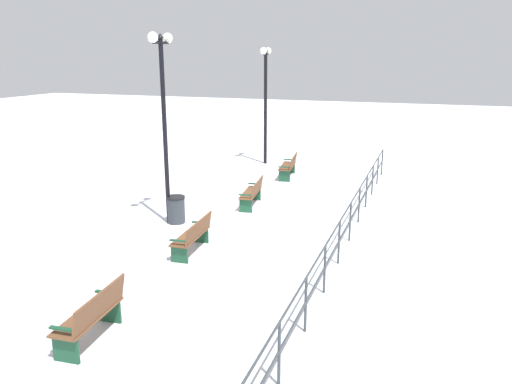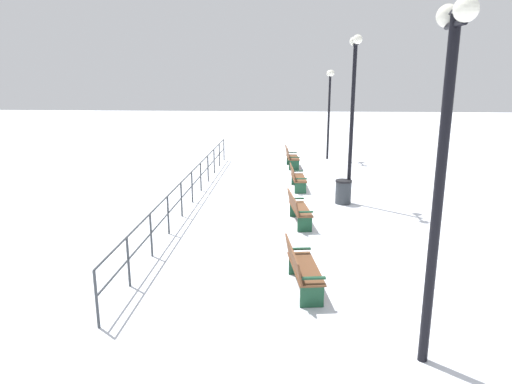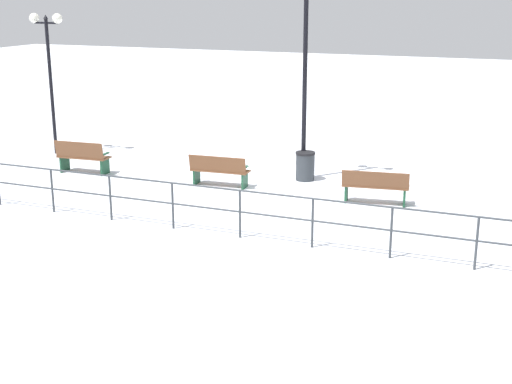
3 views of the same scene
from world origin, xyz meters
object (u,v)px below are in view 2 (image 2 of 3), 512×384
(trash_bin, at_px, (343,192))
(lamppost_far, at_px, (330,93))
(lamppost_near, at_px, (445,134))
(bench_nearest, at_px, (301,267))
(lamppost_middle, at_px, (353,92))
(bench_fourth, at_px, (291,157))
(bench_third, at_px, (297,177))
(bench_second, at_px, (298,208))

(trash_bin, bearing_deg, lamppost_far, 88.79)
(lamppost_near, bearing_deg, bench_nearest, 127.89)
(lamppost_near, xyz_separation_m, lamppost_middle, (0.00, 8.78, 0.23))
(lamppost_middle, xyz_separation_m, lamppost_far, (-0.00, 8.27, -0.31))
(bench_fourth, height_order, lamppost_middle, lamppost_middle)
(bench_third, bearing_deg, lamppost_far, 71.48)
(bench_third, relative_size, lamppost_far, 0.37)
(bench_nearest, bearing_deg, bench_second, 81.79)
(lamppost_middle, bearing_deg, bench_second, -125.48)
(bench_third, xyz_separation_m, trash_bin, (1.49, -1.89, -0.05))
(lamppost_far, bearing_deg, bench_third, -104.37)
(bench_nearest, distance_m, bench_third, 8.34)
(bench_second, xyz_separation_m, lamppost_middle, (1.70, 2.39, 3.12))
(bench_nearest, bearing_deg, lamppost_near, -59.95)
(bench_second, height_order, trash_bin, bench_second)
(bench_second, relative_size, bench_fourth, 1.08)
(lamppost_far, bearing_deg, bench_second, -99.09)
(bench_nearest, relative_size, bench_second, 1.03)
(bench_third, height_order, bench_fourth, bench_fourth)
(lamppost_near, xyz_separation_m, trash_bin, (-0.18, 8.67, -2.96))
(lamppost_far, relative_size, trash_bin, 5.53)
(bench_fourth, bearing_deg, trash_bin, -79.10)
(lamppost_near, distance_m, lamppost_middle, 8.79)
(trash_bin, bearing_deg, bench_fourth, 105.35)
(bench_nearest, distance_m, lamppost_near, 4.04)
(bench_fourth, height_order, lamppost_near, lamppost_near)
(lamppost_near, height_order, lamppost_middle, lamppost_middle)
(lamppost_middle, xyz_separation_m, trash_bin, (-0.18, -0.12, -3.19))
(bench_nearest, bearing_deg, lamppost_middle, 67.37)
(bench_nearest, xyz_separation_m, lamppost_near, (1.73, -2.23, 2.89))
(lamppost_near, relative_size, lamppost_middle, 0.95)
(bench_nearest, xyz_separation_m, lamppost_far, (1.73, 14.83, 2.80))
(lamppost_middle, bearing_deg, lamppost_near, -90.00)
(bench_nearest, relative_size, lamppost_middle, 0.32)
(bench_nearest, xyz_separation_m, trash_bin, (1.55, 6.44, -0.07))
(bench_fourth, relative_size, lamppost_far, 0.35)
(bench_third, height_order, trash_bin, bench_third)
(trash_bin, bearing_deg, bench_second, -123.87)
(bench_fourth, bearing_deg, bench_third, -92.01)
(bench_second, relative_size, lamppost_near, 0.33)
(bench_third, distance_m, lamppost_near, 11.08)
(bench_second, bearing_deg, bench_nearest, -98.50)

